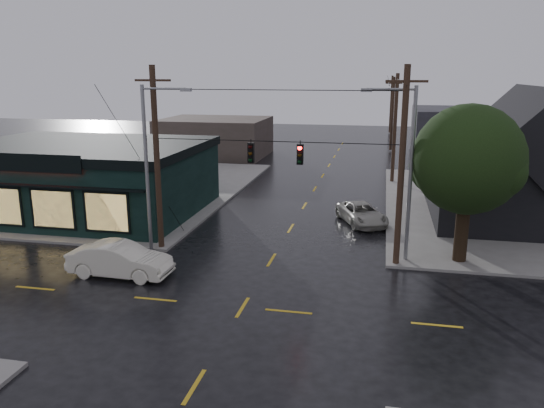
% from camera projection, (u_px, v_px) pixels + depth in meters
% --- Properties ---
extents(ground_plane, '(160.00, 160.00, 0.00)m').
position_uv_depth(ground_plane, '(243.00, 307.00, 22.67)').
color(ground_plane, black).
extents(sidewalk_nw, '(28.00, 28.00, 0.15)m').
position_uv_depth(sidewalk_nw, '(78.00, 188.00, 45.62)').
color(sidewalk_nw, slate).
rests_on(sidewalk_nw, ground).
extents(pizza_shop, '(16.30, 12.34, 4.90)m').
position_uv_depth(pizza_shop, '(84.00, 177.00, 37.32)').
color(pizza_shop, black).
rests_on(pizza_shop, ground).
extents(ne_building, '(12.60, 11.60, 8.75)m').
position_uv_depth(ne_building, '(530.00, 155.00, 34.73)').
color(ne_building, black).
rests_on(ne_building, ground).
extents(corner_tree, '(5.59, 5.59, 8.16)m').
position_uv_depth(corner_tree, '(468.00, 160.00, 26.61)').
color(corner_tree, black).
rests_on(corner_tree, ground).
extents(utility_pole_nw, '(2.00, 0.32, 10.15)m').
position_uv_depth(utility_pole_nw, '(162.00, 249.00, 30.14)').
color(utility_pole_nw, '#311D15').
rests_on(utility_pole_nw, ground).
extents(utility_pole_ne, '(2.00, 0.32, 10.15)m').
position_uv_depth(utility_pole_ne, '(396.00, 266.00, 27.55)').
color(utility_pole_ne, '#311D15').
rests_on(utility_pole_ne, ground).
extents(utility_pole_far_a, '(2.00, 0.32, 9.65)m').
position_uv_depth(utility_pole_far_a, '(392.00, 183.00, 47.95)').
color(utility_pole_far_a, '#311D15').
rests_on(utility_pole_far_a, ground).
extents(utility_pole_far_b, '(2.00, 0.32, 9.15)m').
position_uv_depth(utility_pole_far_b, '(390.00, 151.00, 66.93)').
color(utility_pole_far_b, '#311D15').
rests_on(utility_pole_far_b, ground).
extents(utility_pole_far_c, '(2.00, 0.32, 9.15)m').
position_uv_depth(utility_pole_far_c, '(389.00, 133.00, 85.91)').
color(utility_pole_far_c, '#311D15').
rests_on(utility_pole_far_c, ground).
extents(span_signal_assembly, '(13.00, 0.48, 1.23)m').
position_uv_depth(span_signal_assembly, '(275.00, 153.00, 27.43)').
color(span_signal_assembly, black).
rests_on(span_signal_assembly, ground).
extents(streetlight_nw, '(5.40, 0.30, 9.15)m').
position_uv_depth(streetlight_nw, '(152.00, 252.00, 29.53)').
color(streetlight_nw, gray).
rests_on(streetlight_nw, ground).
extents(streetlight_ne, '(5.40, 0.30, 9.15)m').
position_uv_depth(streetlight_ne, '(405.00, 262.00, 28.11)').
color(streetlight_ne, gray).
rests_on(streetlight_ne, ground).
extents(bg_building_west, '(12.00, 10.00, 4.40)m').
position_uv_depth(bg_building_west, '(215.00, 137.00, 62.89)').
color(bg_building_west, '#3E342D').
rests_on(bg_building_west, ground).
extents(bg_building_east, '(14.00, 12.00, 5.60)m').
position_uv_depth(bg_building_east, '(475.00, 133.00, 61.51)').
color(bg_building_east, '#28272C').
rests_on(bg_building_east, ground).
extents(sedan_cream, '(5.12, 1.89, 1.67)m').
position_uv_depth(sedan_cream, '(120.00, 260.00, 25.94)').
color(sedan_cream, '#EBE7CF').
rests_on(sedan_cream, ground).
extents(suv_silver, '(4.02, 5.37, 1.35)m').
position_uv_depth(suv_silver, '(362.00, 214.00, 34.98)').
color(suv_silver, '#A5A398').
rests_on(suv_silver, ground).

